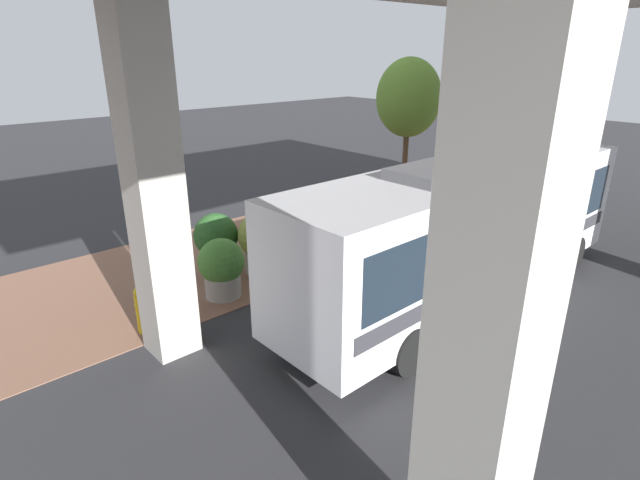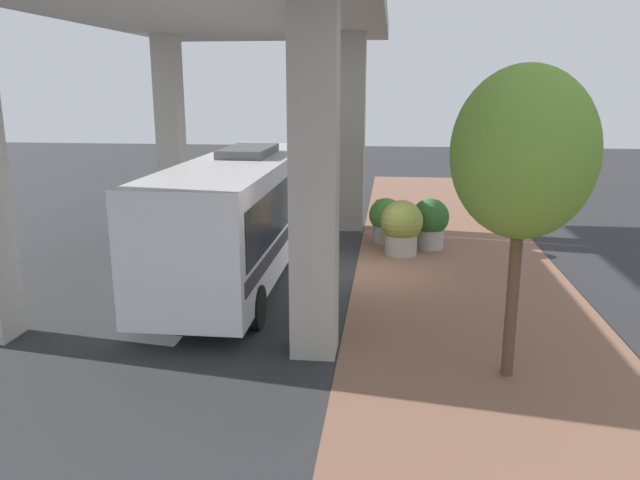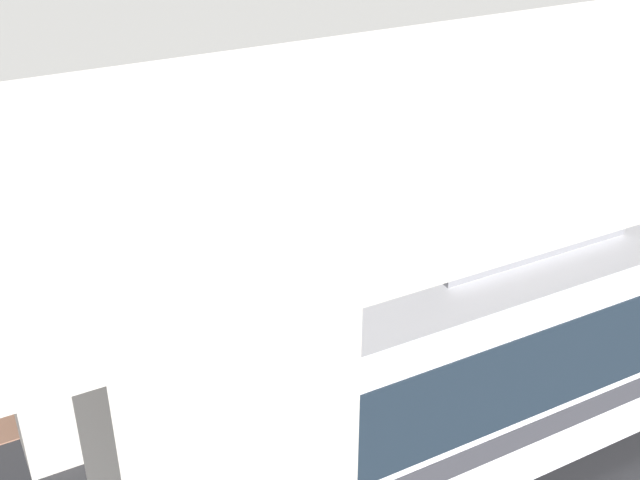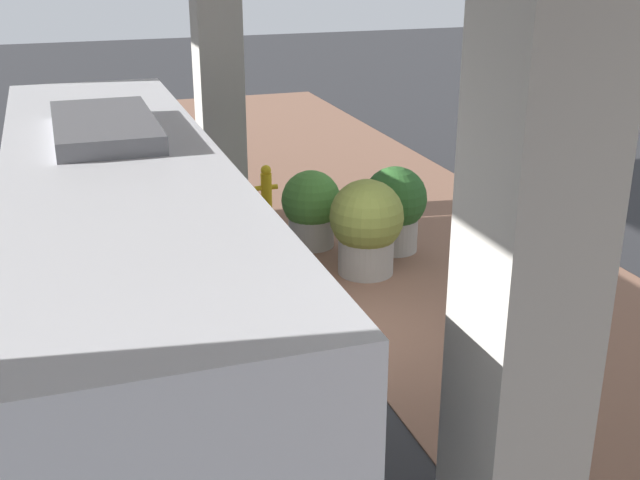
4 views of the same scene
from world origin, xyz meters
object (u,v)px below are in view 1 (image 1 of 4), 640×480
Objects in this scene: fire_hydrant at (141,310)px; street_tree_near at (409,98)px; planter_front at (262,242)px; planter_back at (216,241)px; planter_middle at (222,267)px; bus at (465,224)px.

street_tree_near is at bearing 102.39° from fire_hydrant.
planter_front is 0.31× the size of street_tree_near.
planter_middle is at bearing -26.72° from planter_back.
street_tree_near reaches higher than planter_front.
planter_front is 1.73m from planter_middle.
planter_front is at bearing -147.60° from bus.
bus is 6.74m from planter_back.
fire_hydrant is 0.63× the size of planter_front.
fire_hydrant is 3.52m from planter_back.
bus is 6.13× the size of planter_front.
fire_hydrant is at bearing -82.12° from planter_middle.
fire_hydrant is 0.66× the size of planter_back.
bus is 8.84m from street_tree_near.
planter_middle is at bearing -131.58° from bus.
planter_back is at bearing -84.29° from street_tree_near.
street_tree_near reaches higher than planter_middle.
planter_front is (-0.84, 3.91, 0.37)m from fire_hydrant.
planter_back is 10.02m from street_tree_near.
planter_back is 0.30× the size of street_tree_near.
street_tree_near is (-2.42, 10.16, 3.36)m from planter_middle.
bus is 9.77× the size of fire_hydrant.
fire_hydrant is 0.72× the size of planter_middle.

